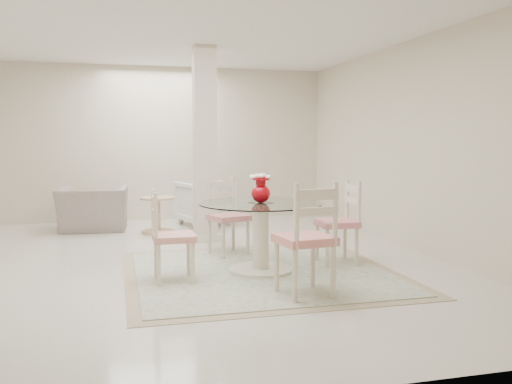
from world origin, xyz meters
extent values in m
plane|color=silver|center=(0.00, 0.00, 0.00)|extent=(7.00, 7.00, 0.00)
cube|color=beige|center=(0.00, 3.50, 1.35)|extent=(6.00, 0.02, 2.70)
cube|color=beige|center=(0.00, -3.50, 1.35)|extent=(6.00, 0.02, 2.70)
cube|color=beige|center=(3.00, 0.00, 1.35)|extent=(0.02, 7.00, 2.70)
cube|color=white|center=(0.00, 0.00, 2.70)|extent=(6.00, 7.00, 0.02)
cube|color=beige|center=(0.50, 1.30, 1.35)|extent=(0.30, 0.30, 2.70)
cube|color=tan|center=(0.77, -0.72, 0.00)|extent=(2.84, 2.84, 0.01)
cube|color=beige|center=(0.77, -0.72, 0.01)|extent=(2.60, 2.60, 0.01)
cylinder|color=beige|center=(0.77, -0.72, 0.03)|extent=(0.68, 0.68, 0.05)
cylinder|color=beige|center=(0.77, -0.72, 0.39)|extent=(0.17, 0.17, 0.70)
cylinder|color=beige|center=(0.77, -0.72, 0.73)|extent=(0.28, 0.28, 0.03)
cylinder|color=white|center=(0.77, -0.72, 0.75)|extent=(1.31, 1.31, 0.01)
ellipsoid|color=#A6050D|center=(0.77, -0.72, 0.85)|extent=(0.20, 0.20, 0.19)
cylinder|color=#A6050D|center=(0.77, -0.72, 0.97)|extent=(0.11, 0.11, 0.06)
cylinder|color=#A6050D|center=(0.77, -0.72, 1.01)|extent=(0.18, 0.18, 0.02)
ellipsoid|color=white|center=(0.77, -0.72, 1.04)|extent=(0.12, 0.12, 0.05)
ellipsoid|color=white|center=(0.83, -0.70, 1.02)|extent=(0.12, 0.12, 0.05)
ellipsoid|color=white|center=(0.71, -0.69, 1.03)|extent=(0.12, 0.12, 0.05)
cylinder|color=beige|center=(1.54, -0.38, 0.22)|extent=(0.04, 0.04, 0.44)
cylinder|color=beige|center=(1.53, -0.73, 0.22)|extent=(0.04, 0.04, 0.44)
cylinder|color=beige|center=(1.88, -0.40, 0.22)|extent=(0.04, 0.04, 0.44)
cylinder|color=beige|center=(1.87, -0.74, 0.22)|extent=(0.04, 0.04, 0.44)
cube|color=red|center=(1.71, -0.56, 0.48)|extent=(0.44, 0.44, 0.07)
cube|color=beige|center=(1.90, -0.57, 0.80)|extent=(0.06, 0.39, 0.52)
cylinder|color=beige|center=(0.50, -0.01, 0.22)|extent=(0.04, 0.04, 0.44)
cylinder|color=beige|center=(0.83, 0.11, 0.22)|extent=(0.04, 0.04, 0.44)
cylinder|color=beige|center=(0.39, 0.32, 0.22)|extent=(0.04, 0.04, 0.44)
cylinder|color=beige|center=(0.72, 0.43, 0.22)|extent=(0.04, 0.04, 0.44)
cube|color=#B11218|center=(0.61, 0.21, 0.47)|extent=(0.53, 0.53, 0.07)
cube|color=beige|center=(0.55, 0.39, 0.79)|extent=(0.38, 0.16, 0.52)
cylinder|color=#F6E7CA|center=(0.00, -1.05, 0.21)|extent=(0.04, 0.04, 0.42)
cylinder|color=#F6E7CA|center=(0.00, -0.72, 0.21)|extent=(0.04, 0.04, 0.42)
cylinder|color=#F6E7CA|center=(-0.33, -1.05, 0.21)|extent=(0.04, 0.04, 0.42)
cylinder|color=#F6E7CA|center=(-0.33, -0.72, 0.21)|extent=(0.04, 0.04, 0.42)
cube|color=red|center=(-0.17, -0.88, 0.46)|extent=(0.41, 0.41, 0.06)
cube|color=#F6E7CA|center=(-0.35, -0.88, 0.76)|extent=(0.04, 0.37, 0.50)
cylinder|color=beige|center=(1.09, -1.45, 0.24)|extent=(0.05, 0.05, 0.48)
cylinder|color=beige|center=(0.71, -1.50, 0.24)|extent=(0.05, 0.05, 0.48)
cylinder|color=beige|center=(1.14, -1.82, 0.24)|extent=(0.05, 0.05, 0.48)
cylinder|color=beige|center=(0.77, -1.87, 0.24)|extent=(0.05, 0.05, 0.48)
cube|color=red|center=(0.93, -1.66, 0.52)|extent=(0.52, 0.52, 0.07)
cube|color=beige|center=(0.96, -1.87, 0.87)|extent=(0.42, 0.10, 0.57)
imported|color=gray|center=(-1.07, 2.59, 0.34)|extent=(1.11, 0.99, 0.68)
imported|color=white|center=(0.71, 2.72, 0.37)|extent=(0.99, 1.01, 0.74)
cylinder|color=tan|center=(-0.10, 2.09, 0.02)|extent=(0.51, 0.51, 0.04)
cylinder|color=tan|center=(-0.10, 2.09, 0.27)|extent=(0.07, 0.07, 0.49)
cylinder|color=tan|center=(-0.10, 2.09, 0.53)|extent=(0.53, 0.53, 0.03)
camera|label=1|loc=(-0.70, -6.22, 1.42)|focal=38.00mm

